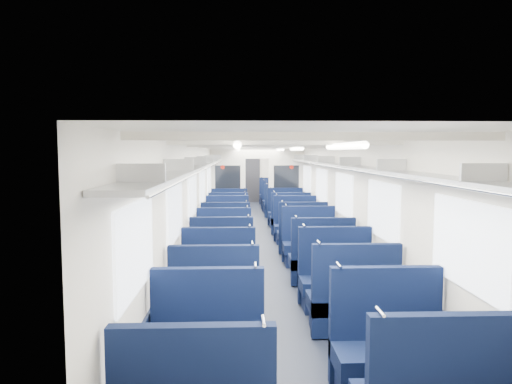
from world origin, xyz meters
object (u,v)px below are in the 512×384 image
(seat_15, at_px, (295,228))
(seat_13, at_px, (302,237))
(seat_8, at_px, (222,261))
(seat_9, at_px, (321,263))
(seat_16, at_px, (228,221))
(seat_23, at_px, (277,203))
(seat_27, at_px, (272,196))
(end_door, at_px, (251,179))
(seat_17, at_px, (290,221))
(seat_19, at_px, (285,214))
(seat_12, at_px, (226,237))
(seat_25, at_px, (275,200))
(seat_10, at_px, (224,249))
(seat_22, at_px, (231,203))
(seat_26, at_px, (232,197))
(seat_11, at_px, (309,246))
(seat_21, at_px, (280,207))
(seat_24, at_px, (232,200))
(seat_7, at_px, (336,283))
(seat_3, at_px, (389,354))
(seat_20, at_px, (231,207))
(bulkhead, at_px, (257,184))
(seat_5, at_px, (353,305))
(seat_6, at_px, (218,284))
(seat_4, at_px, (215,307))
(seat_14, at_px, (227,228))
(seat_18, at_px, (229,216))
(seat_2, at_px, (207,356))

(seat_15, bearing_deg, seat_13, -90.00)
(seat_8, bearing_deg, seat_13, 53.02)
(seat_9, distance_m, seat_15, 3.52)
(seat_9, xyz_separation_m, seat_16, (-1.66, 4.72, 0.00))
(seat_23, xyz_separation_m, seat_27, (0.00, 2.30, 0.00))
(end_door, relative_size, seat_17, 1.71)
(seat_19, bearing_deg, seat_12, -114.95)
(seat_19, height_order, seat_25, same)
(seat_8, xyz_separation_m, seat_10, (0.00, 0.97, 0.00))
(seat_22, distance_m, seat_26, 2.24)
(seat_8, bearing_deg, end_door, 86.21)
(seat_11, xyz_separation_m, seat_16, (-1.66, 3.39, 0.00))
(seat_21, bearing_deg, seat_24, 126.31)
(seat_7, height_order, seat_25, same)
(seat_8, xyz_separation_m, seat_17, (1.66, 4.53, 0.00))
(seat_3, distance_m, seat_20, 11.58)
(bulkhead, xyz_separation_m, seat_5, (0.83, -8.36, -0.87))
(seat_26, bearing_deg, seat_6, -90.00)
(seat_4, bearing_deg, seat_14, 90.00)
(seat_17, relative_size, seat_18, 1.00)
(seat_3, xyz_separation_m, seat_10, (-1.66, 4.61, 0.00))
(end_door, bearing_deg, seat_3, -87.06)
(bulkhead, xyz_separation_m, seat_20, (-0.83, 1.74, -0.87))
(seat_6, bearing_deg, seat_12, 90.00)
(seat_3, distance_m, seat_23, 12.62)
(seat_15, bearing_deg, seat_3, -90.00)
(seat_3, xyz_separation_m, seat_7, (0.00, 2.30, 0.00))
(seat_7, bearing_deg, seat_18, 103.49)
(seat_9, relative_size, seat_12, 1.00)
(seat_14, xyz_separation_m, seat_26, (0.00, 7.78, 0.00))
(seat_21, height_order, seat_26, same)
(seat_12, relative_size, seat_13, 1.00)
(seat_17, bearing_deg, seat_23, 90.00)
(seat_18, distance_m, seat_22, 3.41)
(seat_12, bearing_deg, seat_3, -74.18)
(seat_4, height_order, seat_7, same)
(seat_18, bearing_deg, seat_11, -69.33)
(seat_6, relative_size, seat_17, 1.00)
(seat_11, relative_size, seat_22, 1.00)
(seat_11, bearing_deg, seat_20, 104.02)
(seat_13, xyz_separation_m, seat_19, (0.00, 3.58, 0.00))
(seat_8, distance_m, seat_10, 0.97)
(seat_5, relative_size, seat_8, 1.00)
(seat_14, bearing_deg, seat_6, -90.00)
(seat_2, height_order, seat_19, same)
(seat_21, distance_m, seat_26, 3.87)
(seat_10, distance_m, seat_12, 1.25)
(seat_7, height_order, seat_13, same)
(seat_25, bearing_deg, seat_10, -100.41)
(seat_13, relative_size, seat_22, 1.00)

